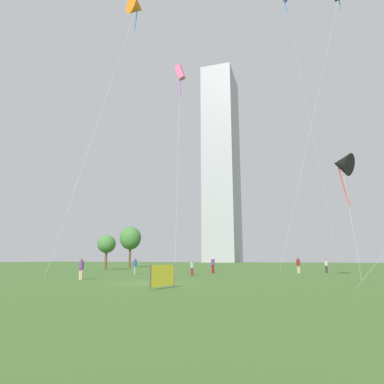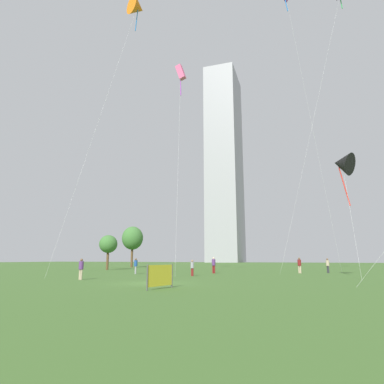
# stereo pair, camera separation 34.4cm
# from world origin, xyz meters

# --- Properties ---
(ground) EXTENTS (280.00, 280.00, 0.00)m
(ground) POSITION_xyz_m (0.00, 0.00, 0.00)
(ground) COLOR #3D6028
(person_standing_0) EXTENTS (0.38, 0.38, 1.71)m
(person_standing_0) POSITION_xyz_m (11.29, 22.31, 0.99)
(person_standing_0) COLOR #2D2D33
(person_standing_0) RESTS_ON ground
(person_standing_1) EXTENTS (0.37, 0.37, 1.67)m
(person_standing_1) POSITION_xyz_m (-7.23, 1.26, 0.96)
(person_standing_1) COLOR tan
(person_standing_1) RESTS_ON ground
(person_standing_2) EXTENTS (0.41, 0.41, 1.85)m
(person_standing_2) POSITION_xyz_m (-1.00, 16.55, 1.07)
(person_standing_2) COLOR maroon
(person_standing_2) RESTS_ON ground
(person_standing_3) EXTENTS (0.38, 0.38, 1.71)m
(person_standing_3) POSITION_xyz_m (-8.56, 11.77, 0.99)
(person_standing_3) COLOR gray
(person_standing_3) RESTS_ON ground
(person_standing_4) EXTENTS (0.40, 0.40, 1.79)m
(person_standing_4) POSITION_xyz_m (8.24, 20.35, 1.03)
(person_standing_4) COLOR tan
(person_standing_4) RESTS_ON ground
(person_standing_5) EXTENTS (0.34, 0.34, 1.54)m
(person_standing_5) POSITION_xyz_m (-1.04, 9.97, 0.89)
(person_standing_5) COLOR maroon
(person_standing_5) RESTS_ON ground
(kite_flying_0) EXTENTS (2.84, 6.36, 26.22)m
(kite_flying_0) POSITION_xyz_m (-4.42, 14.38, 25.09)
(kite_flying_0) COLOR silver
(kite_flying_0) RESTS_ON ground
(kite_flying_1) EXTENTS (2.68, 3.89, 11.37)m
(kite_flying_1) POSITION_xyz_m (13.20, 11.21, 10.15)
(kite_flying_1) COLOR silver
(kite_flying_1) RESTS_ON ground
(kite_flying_3) EXTENTS (3.60, 10.71, 34.71)m
(kite_flying_3) POSITION_xyz_m (-9.11, 10.91, 33.49)
(kite_flying_3) COLOR silver
(kite_flying_3) RESTS_ON ground
(park_tree_0) EXTENTS (4.16, 4.16, 8.00)m
(park_tree_0) POSITION_xyz_m (-24.35, 36.09, 5.67)
(park_tree_0) COLOR brown
(park_tree_0) RESTS_ON ground
(park_tree_1) EXTENTS (2.78, 2.78, 5.26)m
(park_tree_1) POSITION_xyz_m (-20.02, 22.29, 3.86)
(park_tree_1) COLOR brown
(park_tree_1) RESTS_ON ground
(distant_highrise_0) EXTENTS (17.05, 26.16, 98.87)m
(distant_highrise_0) POSITION_xyz_m (-34.06, 137.08, 49.44)
(distant_highrise_0) COLOR #939399
(distant_highrise_0) RESTS_ON ground
(event_banner) EXTENTS (0.47, 2.32, 1.36)m
(event_banner) POSITION_xyz_m (2.48, -3.66, 0.72)
(event_banner) COLOR #4C4C4C
(event_banner) RESTS_ON ground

